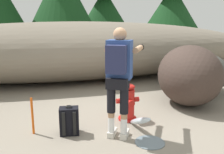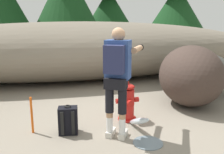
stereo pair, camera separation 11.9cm
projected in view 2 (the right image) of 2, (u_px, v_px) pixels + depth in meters
ground_plane at (121, 122)px, 4.37m from camera, size 56.00×56.00×0.04m
dirt_embankment at (86, 50)px, 7.61m from camera, size 12.58×3.20×1.79m
fire_hydrant at (127, 102)px, 4.37m from camera, size 0.43×0.38×0.72m
hydrant_water_jet at (140, 126)px, 3.81m from camera, size 0.45×1.01×0.44m
utility_worker at (118, 70)px, 3.59m from camera, size 0.85×1.02×1.67m
spare_backpack at (68, 120)px, 3.84m from camera, size 0.33×0.32×0.47m
boulder_large at (191, 76)px, 5.14m from camera, size 1.86×2.05×1.28m
boulder_mid at (201, 73)px, 6.10m from camera, size 1.97×2.00×1.02m
pine_tree_right at (109, 2)px, 13.86m from camera, size 2.91×2.91×5.22m
survey_stake at (32, 115)px, 3.84m from camera, size 0.04×0.04×0.60m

